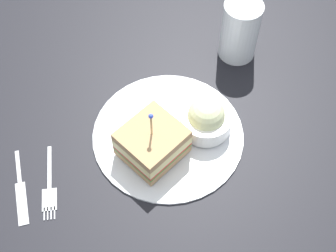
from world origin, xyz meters
TOP-DOWN VIEW (x-y plane):
  - ground_plane at (0.00, 0.00)cm, footprint 97.71×97.71cm
  - plate at (0.00, 0.00)cm, footprint 24.40×24.40cm
  - sandwich_half_center at (2.27, -3.60)cm, footprint 10.99×11.33cm
  - coleslaw_bowl at (1.22, 6.03)cm, footprint 8.33×8.33cm
  - drink_glass at (-11.51, 18.59)cm, footprint 6.67×6.67cm
  - fork at (1.84, -20.34)cm, footprint 12.30×4.50cm
  - knife at (0.22, -24.37)cm, footprint 12.76×3.05cm

SIDE VIEW (x-z plane):
  - ground_plane at x=0.00cm, z-range -2.00..0.00cm
  - fork at x=1.84cm, z-range 0.00..0.35cm
  - knife at x=0.22cm, z-range 0.00..0.35cm
  - plate at x=0.00cm, z-range 0.00..0.80cm
  - coleslaw_bowl at x=1.22cm, z-range 0.08..6.08cm
  - sandwich_half_center at x=2.27cm, z-range -1.58..8.70cm
  - drink_glass at x=-11.51cm, z-range -0.36..10.87cm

